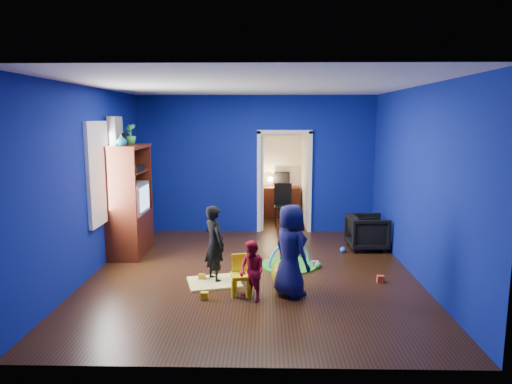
{
  "coord_description": "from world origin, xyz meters",
  "views": [
    {
      "loc": [
        0.2,
        -6.88,
        2.41
      ],
      "look_at": [
        0.05,
        0.4,
        1.24
      ],
      "focal_mm": 32.0,
      "sensor_mm": 36.0,
      "label": 1
    }
  ],
  "objects_px": {
    "armchair": "(367,232)",
    "kid_chair": "(241,277)",
    "vase": "(121,140)",
    "child_black": "(214,244)",
    "tv_armoire": "(129,200)",
    "hopper_ball": "(286,274)",
    "crt_tv": "(132,198)",
    "toddler_red": "(252,271)",
    "folding_chair": "(283,206)",
    "child_navy": "(291,250)",
    "study_desk": "(282,202)",
    "play_mat": "(289,265)"
  },
  "relations": [
    {
      "from": "kid_chair",
      "to": "study_desk",
      "type": "relative_size",
      "value": 0.57
    },
    {
      "from": "vase",
      "to": "child_navy",
      "type": "bearing_deg",
      "value": -29.97
    },
    {
      "from": "armchair",
      "to": "kid_chair",
      "type": "bearing_deg",
      "value": 132.71
    },
    {
      "from": "folding_chair",
      "to": "kid_chair",
      "type": "bearing_deg",
      "value": -99.89
    },
    {
      "from": "child_black",
      "to": "toddler_red",
      "type": "xyz_separation_m",
      "value": [
        0.58,
        -0.73,
        -0.17
      ]
    },
    {
      "from": "toddler_red",
      "to": "tv_armoire",
      "type": "xyz_separation_m",
      "value": [
        -2.24,
        2.11,
        0.57
      ]
    },
    {
      "from": "armchair",
      "to": "child_black",
      "type": "xyz_separation_m",
      "value": [
        -2.66,
        -1.75,
        0.26
      ]
    },
    {
      "from": "toddler_red",
      "to": "hopper_ball",
      "type": "xyz_separation_m",
      "value": [
        0.47,
        0.46,
        -0.2
      ]
    },
    {
      "from": "play_mat",
      "to": "study_desk",
      "type": "height_order",
      "value": "study_desk"
    },
    {
      "from": "child_navy",
      "to": "tv_armoire",
      "type": "xyz_separation_m",
      "value": [
        -2.77,
        1.9,
        0.34
      ]
    },
    {
      "from": "child_navy",
      "to": "study_desk",
      "type": "height_order",
      "value": "child_navy"
    },
    {
      "from": "child_black",
      "to": "kid_chair",
      "type": "bearing_deg",
      "value": -178.27
    },
    {
      "from": "toddler_red",
      "to": "play_mat",
      "type": "relative_size",
      "value": 0.89
    },
    {
      "from": "tv_armoire",
      "to": "folding_chair",
      "type": "height_order",
      "value": "tv_armoire"
    },
    {
      "from": "tv_armoire",
      "to": "kid_chair",
      "type": "height_order",
      "value": "tv_armoire"
    },
    {
      "from": "child_black",
      "to": "kid_chair",
      "type": "relative_size",
      "value": 2.31
    },
    {
      "from": "vase",
      "to": "study_desk",
      "type": "xyz_separation_m",
      "value": [
        2.82,
        3.52,
        -1.68
      ]
    },
    {
      "from": "armchair",
      "to": "folding_chair",
      "type": "distance_m",
      "value": 2.41
    },
    {
      "from": "child_black",
      "to": "play_mat",
      "type": "xyz_separation_m",
      "value": [
        1.16,
        0.74,
        -0.57
      ]
    },
    {
      "from": "armchair",
      "to": "kid_chair",
      "type": "relative_size",
      "value": 1.42
    },
    {
      "from": "kid_chair",
      "to": "folding_chair",
      "type": "height_order",
      "value": "folding_chair"
    },
    {
      "from": "crt_tv",
      "to": "folding_chair",
      "type": "bearing_deg",
      "value": 39.1
    },
    {
      "from": "toddler_red",
      "to": "play_mat",
      "type": "height_order",
      "value": "toddler_red"
    },
    {
      "from": "tv_armoire",
      "to": "hopper_ball",
      "type": "bearing_deg",
      "value": -31.2
    },
    {
      "from": "child_navy",
      "to": "crt_tv",
      "type": "xyz_separation_m",
      "value": [
        -2.73,
        1.9,
        0.38
      ]
    },
    {
      "from": "child_black",
      "to": "study_desk",
      "type": "relative_size",
      "value": 1.31
    },
    {
      "from": "child_black",
      "to": "child_navy",
      "type": "xyz_separation_m",
      "value": [
        1.1,
        -0.52,
        0.06
      ]
    },
    {
      "from": "toddler_red",
      "to": "vase",
      "type": "height_order",
      "value": "vase"
    },
    {
      "from": "vase",
      "to": "play_mat",
      "type": "relative_size",
      "value": 0.21
    },
    {
      "from": "armchair",
      "to": "child_navy",
      "type": "xyz_separation_m",
      "value": [
        -1.55,
        -2.28,
        0.32
      ]
    },
    {
      "from": "tv_armoire",
      "to": "crt_tv",
      "type": "bearing_deg",
      "value": 0.0
    },
    {
      "from": "toddler_red",
      "to": "crt_tv",
      "type": "xyz_separation_m",
      "value": [
        -2.2,
        2.11,
        0.61
      ]
    },
    {
      "from": "play_mat",
      "to": "vase",
      "type": "bearing_deg",
      "value": 173.26
    },
    {
      "from": "armchair",
      "to": "hopper_ball",
      "type": "bearing_deg",
      "value": 138.61
    },
    {
      "from": "child_navy",
      "to": "child_black",
      "type": "bearing_deg",
      "value": 29.93
    },
    {
      "from": "kid_chair",
      "to": "folding_chair",
      "type": "xyz_separation_m",
      "value": [
        0.73,
        4.17,
        0.21
      ]
    },
    {
      "from": "tv_armoire",
      "to": "child_navy",
      "type": "bearing_deg",
      "value": -34.41
    },
    {
      "from": "vase",
      "to": "folding_chair",
      "type": "xyz_separation_m",
      "value": [
        2.82,
        2.56,
        -1.6
      ]
    },
    {
      "from": "tv_armoire",
      "to": "hopper_ball",
      "type": "height_order",
      "value": "tv_armoire"
    },
    {
      "from": "armchair",
      "to": "vase",
      "type": "xyz_separation_m",
      "value": [
        -4.32,
        -0.68,
        1.74
      ]
    },
    {
      "from": "armchair",
      "to": "child_navy",
      "type": "relative_size",
      "value": 0.56
    },
    {
      "from": "armchair",
      "to": "crt_tv",
      "type": "bearing_deg",
      "value": 92.02
    },
    {
      "from": "child_navy",
      "to": "study_desk",
      "type": "bearing_deg",
      "value": -35.29
    },
    {
      "from": "child_black",
      "to": "tv_armoire",
      "type": "relative_size",
      "value": 0.59
    },
    {
      "from": "armchair",
      "to": "hopper_ball",
      "type": "relative_size",
      "value": 1.69
    },
    {
      "from": "child_black",
      "to": "hopper_ball",
      "type": "height_order",
      "value": "child_black"
    },
    {
      "from": "armchair",
      "to": "play_mat",
      "type": "relative_size",
      "value": 0.77
    },
    {
      "from": "crt_tv",
      "to": "play_mat",
      "type": "height_order",
      "value": "crt_tv"
    },
    {
      "from": "hopper_ball",
      "to": "child_black",
      "type": "bearing_deg",
      "value": 165.46
    },
    {
      "from": "tv_armoire",
      "to": "kid_chair",
      "type": "xyz_separation_m",
      "value": [
        2.09,
        -1.91,
        -0.73
      ]
    }
  ]
}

